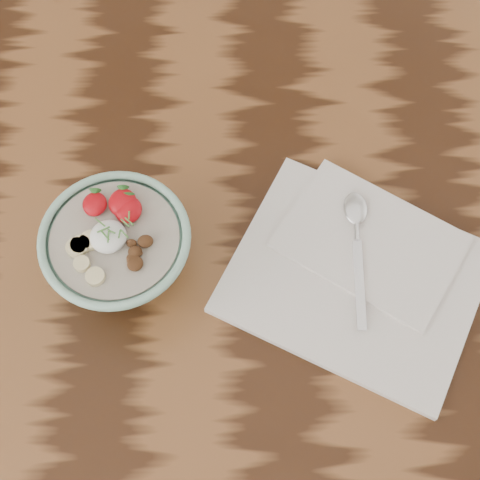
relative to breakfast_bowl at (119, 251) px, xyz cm
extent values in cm
cube|color=#331A0C|center=(-2.38, 2.49, -7.74)|extent=(160.00, 90.00, 4.00)
cylinder|color=#91C3AE|center=(0.01, -0.05, -5.21)|extent=(7.45, 7.45, 1.06)
torus|color=#91C3AE|center=(0.01, -0.05, 3.49)|extent=(16.95, 16.95, 0.98)
cylinder|color=#B9AB99|center=(0.01, -0.05, 2.96)|extent=(14.37, 14.37, 0.89)
ellipsoid|color=white|center=(-0.51, -0.20, 4.18)|extent=(4.04, 4.04, 2.22)
ellipsoid|color=#B20810|center=(0.81, 3.92, 4.27)|extent=(3.18, 3.49, 1.75)
cone|color=#286623|center=(0.81, 5.35, 4.57)|extent=(1.40, 1.03, 1.52)
ellipsoid|color=#B20810|center=(-2.31, 3.83, 4.15)|extent=(2.74, 3.01, 1.51)
cone|color=#286623|center=(-2.31, 5.07, 4.45)|extent=(1.40, 1.03, 1.52)
ellipsoid|color=#B20810|center=(1.48, 3.05, 4.24)|extent=(3.07, 3.38, 1.69)
cone|color=#286623|center=(1.48, 4.43, 4.54)|extent=(1.40, 1.03, 1.52)
cylinder|color=beige|center=(-3.54, -0.99, 3.80)|extent=(2.18, 2.18, 0.70)
cylinder|color=beige|center=(-3.20, -3.25, 3.80)|extent=(1.79, 1.79, 0.70)
cylinder|color=beige|center=(-3.98, -1.30, 3.80)|extent=(2.26, 2.26, 0.70)
cylinder|color=beige|center=(-1.64, -4.73, 3.80)|extent=(2.08, 2.08, 0.70)
cylinder|color=beige|center=(-2.50, -0.44, 3.80)|extent=(2.28, 2.28, 0.70)
ellipsoid|color=#4C2A16|center=(3.54, -0.74, 4.01)|extent=(1.88, 1.68, 1.03)
ellipsoid|color=#4C2A16|center=(2.08, -2.80, 3.79)|extent=(1.44, 1.49, 0.76)
ellipsoid|color=#4C2A16|center=(2.69, -3.24, 3.88)|extent=(1.94, 1.93, 0.96)
ellipsoid|color=#4C2A16|center=(2.57, -3.37, 4.01)|extent=(2.30, 2.34, 0.89)
ellipsoid|color=#4C2A16|center=(2.01, -0.86, 3.81)|extent=(1.32, 1.14, 0.92)
ellipsoid|color=#4C2A16|center=(2.19, -2.69, 3.86)|extent=(1.45, 1.46, 0.99)
ellipsoid|color=#4C2A16|center=(2.76, -1.99, 3.77)|extent=(1.18, 0.96, 0.70)
ellipsoid|color=#4C2A16|center=(2.47, -1.96, 3.93)|extent=(2.16, 2.16, 1.20)
cylinder|color=#4C893A|center=(0.06, -0.20, 5.40)|extent=(0.90, 0.57, 0.21)
cylinder|color=#4C893A|center=(1.44, -0.44, 5.40)|extent=(1.02, 1.12, 0.23)
cylinder|color=#4C893A|center=(-0.83, 0.06, 5.40)|extent=(1.41, 0.81, 0.23)
cylinder|color=#4C893A|center=(1.81, 1.76, 5.40)|extent=(0.19, 0.98, 0.21)
cylinder|color=#4C893A|center=(-0.25, -0.70, 5.40)|extent=(0.20, 1.60, 0.24)
cylinder|color=#4C893A|center=(-0.57, -0.66, 5.40)|extent=(0.98, 1.12, 0.23)
cylinder|color=#4C893A|center=(0.93, -0.50, 5.40)|extent=(0.30, 0.95, 0.21)
cylinder|color=#4C893A|center=(-1.25, 0.94, 5.40)|extent=(1.26, 1.12, 0.23)
cylinder|color=#4C893A|center=(1.90, 1.00, 5.40)|extent=(1.10, 1.09, 0.23)
cylinder|color=#4C893A|center=(1.46, 0.84, 5.40)|extent=(1.08, 1.04, 0.23)
cube|color=silver|center=(27.68, -1.71, -5.19)|extent=(36.23, 33.80, 1.11)
cube|color=silver|center=(29.90, 2.73, -4.30)|extent=(25.50, 23.54, 0.66)
cube|color=silver|center=(27.94, -3.01, -3.79)|extent=(1.46, 11.40, 0.35)
cylinder|color=silver|center=(28.18, 4.15, -3.62)|extent=(0.79, 2.99, 0.69)
ellipsoid|color=silver|center=(28.27, 6.99, -3.50)|extent=(3.17, 4.63, 0.94)
camera|label=1|loc=(13.50, -31.43, 69.88)|focal=50.00mm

